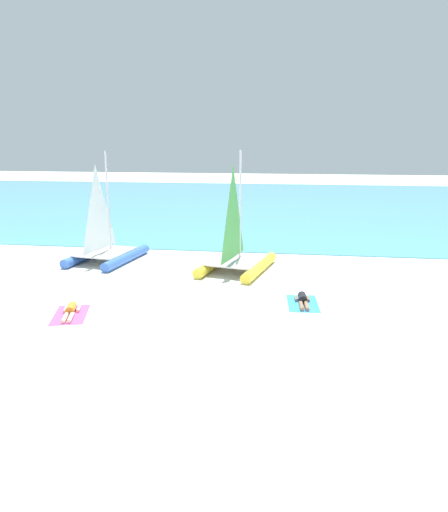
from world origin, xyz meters
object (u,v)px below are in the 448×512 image
sailboat_blue (105,246)px  sunbather_right (303,300)px  towel_right (303,303)px  sunbather_left (70,311)px  sailboat_yellow (236,254)px  towel_left (70,315)px

sailboat_blue → sunbather_right: size_ratio=3.38×
towel_right → sunbather_right: size_ratio=1.21×
towel_right → sunbather_right: bearing=94.0°
towel_right → sunbather_right: sunbather_right is taller
sunbather_left → towel_right: sunbather_left is taller
sunbather_right → sailboat_yellow: bearing=122.2°
towel_left → towel_right: (7.87, 2.29, 0.00)m
towel_right → sailboat_yellow: bearing=125.8°
sailboat_yellow → sunbather_right: sailboat_yellow is taller
sailboat_yellow → towel_left: sailboat_yellow is taller
towel_left → sunbather_right: bearing=16.7°
towel_left → sunbather_right: sunbather_right is taller
sailboat_yellow → sailboat_blue: bearing=-174.3°
towel_left → towel_right: bearing=16.2°
sailboat_blue → sunbather_left: bearing=-68.5°
sailboat_yellow → towel_right: 5.09m
sailboat_blue → towel_left: (1.60, -7.14, -0.78)m
sailboat_yellow → towel_right: (2.94, -4.08, -0.79)m
sunbather_left → towel_right: size_ratio=0.81×
towel_right → towel_left: bearing=-163.8°
sunbather_left → sunbather_right: same height
sailboat_blue → sunbather_left: 7.28m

